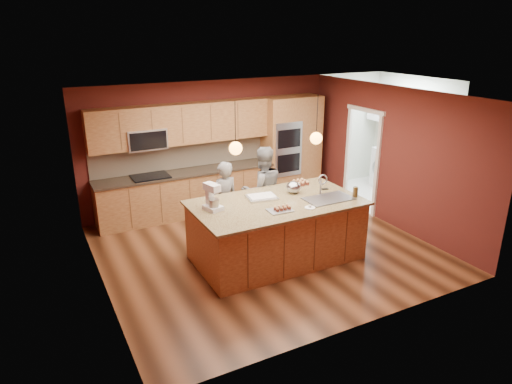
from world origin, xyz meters
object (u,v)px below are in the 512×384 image
person_left (224,202)px  mixing_bowl (293,187)px  person_right (263,191)px  stand_mixer (212,198)px  island (277,230)px

person_left → mixing_bowl: size_ratio=5.96×
person_right → stand_mixer: 1.63m
island → person_right: bearing=75.1°
person_right → mixing_bowl: person_right is taller
mixing_bowl → island: bearing=-151.6°
person_left → person_right: person_right is taller
person_right → stand_mixer: size_ratio=4.02×
island → stand_mixer: size_ratio=6.63×
person_left → stand_mixer: size_ratio=3.60×
island → person_left: (-0.51, 1.03, 0.23)m
island → person_left: 1.17m
island → stand_mixer: (-1.07, 0.18, 0.68)m
mixing_bowl → person_right: bearing=102.8°
island → stand_mixer: stand_mixer is taller
person_right → stand_mixer: person_right is taller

